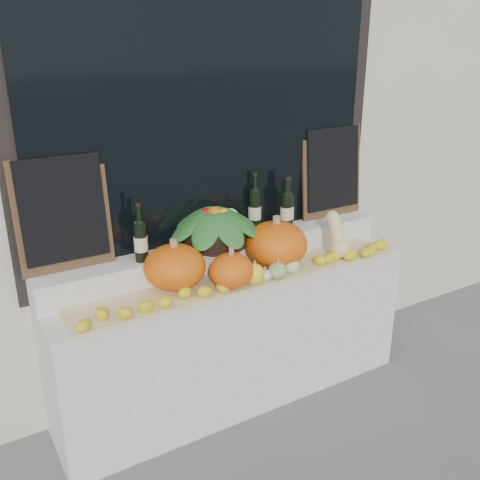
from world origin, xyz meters
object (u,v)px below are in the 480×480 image
butternut_squash (337,238)px  produce_bowl (215,225)px  pumpkin_right (276,244)px  wine_bottle_tall (255,210)px  pumpkin_left (175,267)px

butternut_squash → produce_bowl: 0.80m
butternut_squash → produce_bowl: size_ratio=0.46×
pumpkin_right → wine_bottle_tall: (0.02, 0.27, 0.14)m
pumpkin_right → produce_bowl: produce_bowl is taller
butternut_squash → wine_bottle_tall: size_ratio=0.74×
butternut_squash → pumpkin_right: bearing=169.3°
butternut_squash → wine_bottle_tall: 0.56m
produce_bowl → butternut_squash: bearing=-21.7°
butternut_squash → produce_bowl: bearing=158.3°
pumpkin_right → produce_bowl: size_ratio=0.62×
butternut_squash → produce_bowl: (-0.73, 0.29, 0.13)m
pumpkin_left → butternut_squash: bearing=-5.7°
pumpkin_left → pumpkin_right: 0.67m
pumpkin_left → butternut_squash: (1.09, -0.11, -0.00)m
pumpkin_right → wine_bottle_tall: wine_bottle_tall is taller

